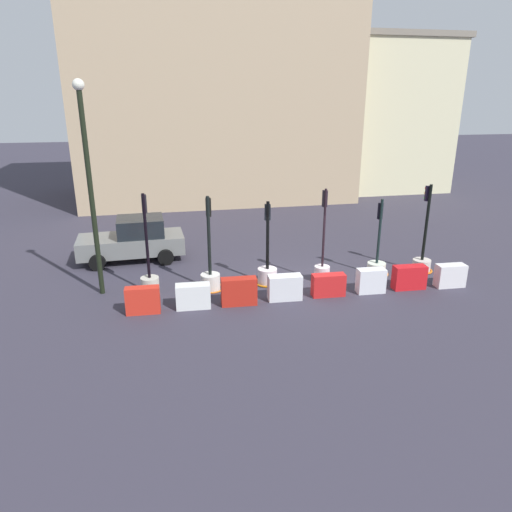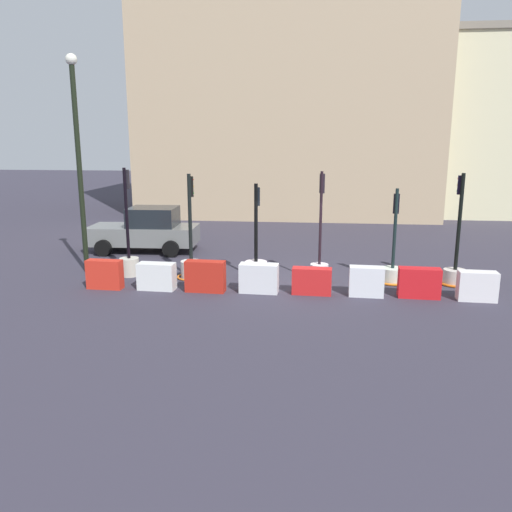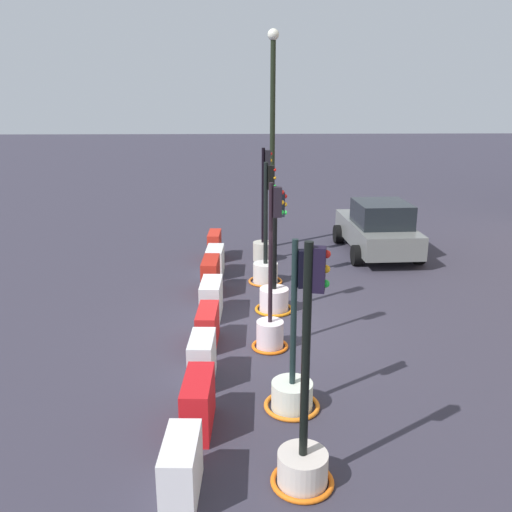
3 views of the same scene
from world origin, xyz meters
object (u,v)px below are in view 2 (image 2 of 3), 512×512
at_px(construction_barrier_4, 312,281).
at_px(construction_barrier_6, 419,283).
at_px(traffic_light_1, 191,262).
at_px(traffic_light_2, 256,264).
at_px(construction_barrier_1, 157,276).
at_px(construction_barrier_2, 205,276).
at_px(traffic_light_5, 455,267).
at_px(traffic_light_0, 129,256).
at_px(car_grey_saloon, 146,230).
at_px(street_lamp_post, 78,151).
at_px(construction_barrier_7, 477,286).
at_px(construction_barrier_5, 366,281).
at_px(traffic_light_3, 319,265).
at_px(construction_barrier_3, 259,278).
at_px(construction_barrier_0, 105,274).
at_px(traffic_light_4, 392,270).

distance_m(construction_barrier_4, construction_barrier_6, 3.01).
bearing_deg(traffic_light_1, traffic_light_2, 3.04).
height_order(construction_barrier_1, construction_barrier_2, construction_barrier_2).
bearing_deg(traffic_light_5, construction_barrier_2, -167.90).
distance_m(traffic_light_0, construction_barrier_6, 9.09).
bearing_deg(car_grey_saloon, construction_barrier_4, -38.10).
xyz_separation_m(traffic_light_2, construction_barrier_2, (-1.32, -1.60, -0.02)).
relative_size(construction_barrier_2, street_lamp_post, 0.17).
distance_m(construction_barrier_7, car_grey_saloon, 12.36).
bearing_deg(construction_barrier_5, traffic_light_3, 135.03).
xyz_separation_m(construction_barrier_4, car_grey_saloon, (-6.62, 5.19, 0.46)).
xyz_separation_m(traffic_light_0, traffic_light_1, (2.08, -0.02, -0.13)).
distance_m(traffic_light_3, traffic_light_5, 4.15).
bearing_deg(construction_barrier_6, traffic_light_2, 162.70).
bearing_deg(street_lamp_post, construction_barrier_2, -22.56).
xyz_separation_m(traffic_light_5, construction_barrier_2, (-7.48, -1.60, -0.08)).
distance_m(traffic_light_3, car_grey_saloon, 7.87).
bearing_deg(construction_barrier_7, construction_barrier_3, 179.07).
height_order(construction_barrier_1, construction_barrier_6, construction_barrier_6).
distance_m(traffic_light_5, construction_barrier_0, 10.66).
relative_size(traffic_light_3, construction_barrier_5, 3.50).
relative_size(construction_barrier_3, construction_barrier_6, 0.98).
xyz_separation_m(traffic_light_4, construction_barrier_6, (0.51, -1.53, 0.02)).
height_order(traffic_light_1, traffic_light_5, traffic_light_5).
xyz_separation_m(construction_barrier_2, construction_barrier_3, (1.57, 0.09, -0.03)).
bearing_deg(construction_barrier_1, traffic_light_5, 9.82).
xyz_separation_m(construction_barrier_3, construction_barrier_5, (3.08, -0.02, 0.00)).
distance_m(construction_barrier_2, street_lamp_post, 6.04).
bearing_deg(traffic_light_1, traffic_light_5, 0.80).
height_order(traffic_light_4, construction_barrier_5, traffic_light_4).
bearing_deg(construction_barrier_2, construction_barrier_7, -0.06).
bearing_deg(traffic_light_3, car_grey_saloon, 150.42).
xyz_separation_m(traffic_light_0, traffic_light_4, (8.46, 0.12, -0.26)).
bearing_deg(construction_barrier_0, traffic_light_3, 12.52).
xyz_separation_m(traffic_light_0, construction_barrier_7, (10.51, -1.52, -0.25)).
distance_m(traffic_light_5, construction_barrier_2, 7.65).
bearing_deg(construction_barrier_7, traffic_light_4, 141.33).
xyz_separation_m(traffic_light_5, construction_barrier_5, (-2.83, -1.53, -0.11)).
relative_size(traffic_light_5, construction_barrier_2, 2.90).
height_order(traffic_light_1, construction_barrier_1, traffic_light_1).
height_order(construction_barrier_4, construction_barrier_7, construction_barrier_7).
bearing_deg(car_grey_saloon, construction_barrier_1, -68.80).
distance_m(traffic_light_1, construction_barrier_0, 2.74).
height_order(traffic_light_1, construction_barrier_3, traffic_light_1).
bearing_deg(traffic_light_3, traffic_light_0, 178.89).
bearing_deg(street_lamp_post, traffic_light_0, -12.28).
xyz_separation_m(traffic_light_1, street_lamp_post, (-3.72, 0.38, 3.49)).
height_order(traffic_light_4, construction_barrier_7, traffic_light_4).
distance_m(traffic_light_3, construction_barrier_4, 1.33).
bearing_deg(construction_barrier_3, construction_barrier_0, -178.54).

